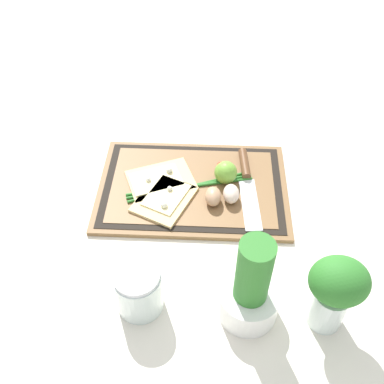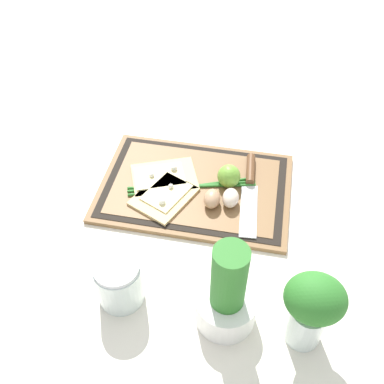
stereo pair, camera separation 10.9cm
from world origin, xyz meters
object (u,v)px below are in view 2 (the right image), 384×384
object	(u,v)px
cherry_tomato_red	(226,169)
herb_glass	(312,307)
sauce_jar	(120,284)
herb_pot	(227,298)
egg_brown	(212,199)
knife	(250,181)
pizza_slice_near	(163,176)
egg_pink	(231,198)
lime	(229,176)
pizza_slice_far	(165,195)

from	to	relation	value
cherry_tomato_red	herb_glass	bearing A→B (deg)	116.74
sauce_jar	herb_pot	bearing A→B (deg)	178.25
egg_brown	sauce_jar	distance (m)	0.31
knife	egg_brown	bearing A→B (deg)	47.25
knife	pizza_slice_near	bearing A→B (deg)	6.41
egg_pink	lime	world-z (taller)	lime
egg_pink	cherry_tomato_red	bearing A→B (deg)	-76.86
pizza_slice_far	herb_glass	size ratio (longest dim) A/B	0.97
lime	egg_brown	bearing A→B (deg)	68.08
egg_brown	egg_pink	world-z (taller)	same
lime	herb_pot	xyz separation A→B (m)	(-0.04, 0.36, 0.03)
lime	sauce_jar	xyz separation A→B (m)	(0.17, 0.35, 0.00)
lime	pizza_slice_far	bearing A→B (deg)	26.39
knife	herb_glass	size ratio (longest dim) A/B	1.45
egg_brown	herb_pot	bearing A→B (deg)	104.51
egg_pink	herb_pot	distance (m)	0.30
cherry_tomato_red	herb_glass	xyz separation A→B (m)	(-0.21, 0.41, 0.08)
cherry_tomato_red	sauce_jar	bearing A→B (deg)	67.51
sauce_jar	herb_glass	size ratio (longest dim) A/B	0.59
pizza_slice_near	herb_pot	xyz separation A→B (m)	(-0.21, 0.35, 0.06)
egg_pink	sauce_jar	bearing A→B (deg)	57.00
egg_brown	lime	xyz separation A→B (m)	(-0.03, -0.07, 0.01)
egg_pink	lime	distance (m)	0.07
knife	lime	size ratio (longest dim) A/B	4.65
lime	cherry_tomato_red	bearing A→B (deg)	-74.52
knife	pizza_slice_far	bearing A→B (deg)	23.77
egg_pink	herb_pot	xyz separation A→B (m)	(-0.03, 0.29, 0.04)
pizza_slice_near	herb_glass	xyz separation A→B (m)	(-0.36, 0.36, 0.09)
knife	cherry_tomato_red	size ratio (longest dim) A/B	11.50
egg_pink	cherry_tomato_red	distance (m)	0.11
egg_brown	egg_pink	bearing A→B (deg)	-165.76
knife	herb_glass	xyz separation A→B (m)	(-0.14, 0.38, 0.09)
lime	herb_glass	xyz separation A→B (m)	(-0.19, 0.37, 0.07)
pizza_slice_near	egg_brown	world-z (taller)	egg_brown
cherry_tomato_red	pizza_slice_far	bearing A→B (deg)	39.75
egg_pink	pizza_slice_near	bearing A→B (deg)	-16.79
cherry_tomato_red	sauce_jar	world-z (taller)	sauce_jar
pizza_slice_far	sauce_jar	distance (m)	0.28
cherry_tomato_red	egg_pink	bearing A→B (deg)	103.14
herb_glass	cherry_tomato_red	bearing A→B (deg)	-63.26
pizza_slice_near	egg_brown	size ratio (longest dim) A/B	3.54
pizza_slice_far	egg_pink	size ratio (longest dim) A/B	3.28
knife	herb_pot	distance (m)	0.38
cherry_tomato_red	herb_glass	world-z (taller)	herb_glass
pizza_slice_far	knife	xyz separation A→B (m)	(-0.20, -0.09, 0.00)
pizza_slice_near	pizza_slice_far	bearing A→B (deg)	106.40
herb_glass	pizza_slice_near	bearing A→B (deg)	-44.76
knife	herb_pot	size ratio (longest dim) A/B	1.22
pizza_slice_far	egg_pink	xyz separation A→B (m)	(-0.16, -0.01, 0.01)
pizza_slice_near	knife	size ratio (longest dim) A/B	0.72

